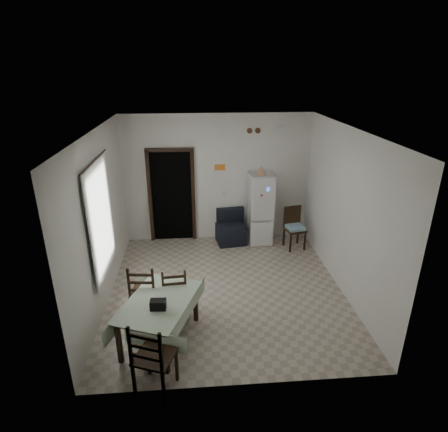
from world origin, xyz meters
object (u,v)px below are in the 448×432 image
Objects in this scene: dining_chair_far_left at (145,291)px; dining_chair_far_right at (174,291)px; navy_seat at (231,227)px; dining_chair_near_head at (154,355)px; fridge at (261,209)px; dining_table at (160,321)px; corner_chair at (295,229)px.

dining_chair_far_left is 0.47m from dining_chair_far_right.
navy_seat is 3.14m from dining_chair_far_left.
dining_chair_near_head reaches higher than dining_chair_far_left.
dining_chair_far_left is at bearing -129.41° from navy_seat.
fridge is 3.85m from dining_table.
dining_chair_near_head is (0.28, -1.49, 0.03)m from dining_chair_far_left.
corner_chair reaches higher than dining_chair_far_right.
dining_chair_near_head is at bearing -115.92° from navy_seat.
dining_chair_far_left is at bearing -2.77° from dining_chair_far_right.
navy_seat is at bearing -115.11° from dining_chair_far_left.
dining_chair_far_left is (-0.27, 0.56, 0.16)m from dining_table.
dining_chair_far_left reaches higher than dining_table.
navy_seat is (-0.67, 0.00, -0.43)m from fridge.
dining_chair_near_head is at bearing -137.66° from corner_chair.
dining_chair_near_head is at bearing 78.25° from dining_chair_far_right.
dining_table is at bearing 66.80° from dining_chair_far_right.
navy_seat is 3.51m from dining_table.
fridge is 2.12× the size of navy_seat.
dining_chair_far_left is 0.94× the size of dining_chair_near_head.
fridge is 1.74× the size of corner_chair.
dining_chair_near_head is at bearing 107.28° from dining_chair_far_left.
navy_seat is at bearing -118.91° from dining_chair_far_right.
corner_chair is 3.97m from dining_table.
dining_chair_far_right is (-2.57, -2.26, -0.01)m from corner_chair.
dining_chair_near_head is (-2.04, -4.15, -0.28)m from fridge.
fridge reaches higher than navy_seat.
dining_chair_far_left is 1.09× the size of dining_chair_far_right.
navy_seat is 0.72× the size of dining_chair_near_head.
fridge is 1.22× the size of dining_table.
dining_chair_near_head is at bearing -118.01° from fridge.
dining_chair_far_right is at bearing -171.34° from dining_chair_far_left.
corner_chair is 3.80m from dining_chair_far_left.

